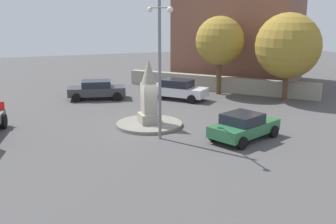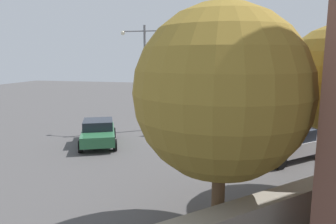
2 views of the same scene
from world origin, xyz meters
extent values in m
plane|color=#4F4C4C|center=(0.00, 0.00, 0.00)|extent=(80.00, 80.00, 0.00)
cylinder|color=gray|center=(0.00, 0.00, 0.09)|extent=(3.85, 3.85, 0.19)
cube|color=#9E9687|center=(0.00, 0.00, 0.47)|extent=(1.14, 1.14, 0.57)
cube|color=#9E9687|center=(0.00, 0.00, 1.63)|extent=(0.80, 0.80, 1.75)
cone|color=#9E9687|center=(0.00, 0.00, 3.19)|extent=(0.87, 0.87, 1.38)
cylinder|color=slate|center=(2.52, -0.18, 3.54)|extent=(0.16, 0.16, 7.08)
cylinder|color=slate|center=(1.76, -0.18, 6.70)|extent=(1.52, 0.08, 0.08)
cylinder|color=slate|center=(3.28, -0.18, 6.70)|extent=(1.52, 0.08, 0.08)
sphere|color=#F2EACC|center=(1.00, -0.18, 6.60)|extent=(0.28, 0.28, 0.28)
sphere|color=#F2EACC|center=(4.04, -0.18, 6.60)|extent=(0.28, 0.28, 0.28)
cube|color=#2D6B42|center=(4.10, 3.92, 0.61)|extent=(3.28, 4.39, 0.58)
cube|color=#1E232D|center=(4.18, 3.73, 1.16)|extent=(2.26, 2.35, 0.51)
cylinder|color=black|center=(2.70, 4.83, 0.32)|extent=(0.46, 0.67, 0.64)
cylinder|color=black|center=(4.34, 5.57, 0.32)|extent=(0.46, 0.67, 0.64)
cylinder|color=black|center=(3.85, 2.28, 0.32)|extent=(0.46, 0.67, 0.64)
cylinder|color=black|center=(5.49, 3.02, 0.32)|extent=(0.46, 0.67, 0.64)
cube|color=silver|center=(-6.22, 4.15, 0.64)|extent=(4.34, 4.22, 0.64)
cube|color=#1E232D|center=(-6.22, 4.15, 1.24)|extent=(2.59, 2.57, 0.55)
cylinder|color=black|center=(-6.76, 2.49, 0.32)|extent=(0.62, 0.60, 0.64)
cylinder|color=black|center=(-7.91, 3.72, 0.32)|extent=(0.62, 0.60, 0.64)
cylinder|color=black|center=(-4.52, 4.58, 0.32)|extent=(0.62, 0.60, 0.64)
cylinder|color=black|center=(-5.67, 5.81, 0.32)|extent=(0.62, 0.60, 0.64)
cube|color=#38383D|center=(-8.39, -1.56, 0.63)|extent=(2.54, 4.49, 0.61)
cube|color=#1E232D|center=(-8.40, -1.58, 1.17)|extent=(2.01, 2.38, 0.48)
cylinder|color=black|center=(-7.78, -3.18, 0.32)|extent=(0.33, 0.67, 0.64)
cylinder|color=black|center=(-9.55, -2.85, 0.32)|extent=(0.33, 0.67, 0.64)
cylinder|color=black|center=(-7.24, -0.27, 0.32)|extent=(0.33, 0.67, 0.64)
cylinder|color=black|center=(-9.01, 0.06, 0.32)|extent=(0.33, 0.67, 0.64)
cube|color=gray|center=(1.23, -9.77, 1.18)|extent=(1.92, 2.36, 1.51)
cube|color=slate|center=(-1.38, -9.24, 0.66)|extent=(4.14, 2.81, 0.49)
cube|color=red|center=(-3.21, -8.87, 1.16)|extent=(0.46, 1.98, 0.50)
cylinder|color=black|center=(1.46, -8.75, 0.42)|extent=(0.88, 0.44, 0.84)
cylinder|color=black|center=(1.04, -10.80, 0.42)|extent=(0.88, 0.44, 0.84)
cylinder|color=black|center=(-2.30, -7.98, 0.42)|extent=(0.88, 0.44, 0.84)
cylinder|color=black|center=(-2.72, -10.04, 0.42)|extent=(0.88, 0.44, 0.84)
cylinder|color=brown|center=(-3.31, 11.61, 1.18)|extent=(0.37, 0.37, 2.37)
sphere|color=olive|center=(-3.31, 11.61, 4.04)|extent=(4.76, 4.76, 4.76)
cylinder|color=brown|center=(-7.08, 7.98, 1.45)|extent=(0.41, 0.41, 2.91)
camera|label=1|loc=(22.07, -6.71, 6.61)|focal=43.91mm
camera|label=2|loc=(-3.83, 20.04, 4.98)|focal=33.40mm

